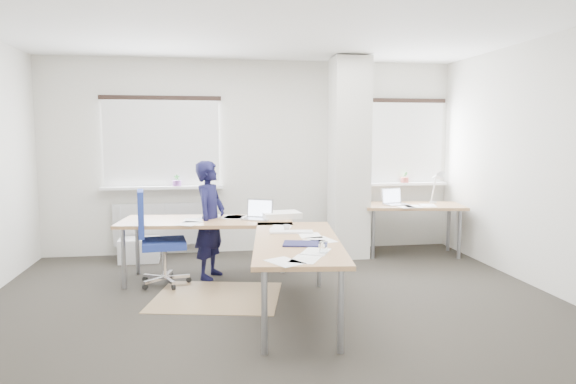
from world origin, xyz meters
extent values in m
plane|color=black|center=(0.00, 0.00, 0.00)|extent=(6.00, 6.00, 0.00)
cube|color=beige|center=(0.00, 2.50, 1.40)|extent=(6.00, 0.04, 2.80)
cube|color=beige|center=(0.00, -2.50, 1.40)|extent=(6.00, 0.04, 2.80)
cube|color=beige|center=(3.00, 0.00, 1.40)|extent=(0.04, 5.00, 2.80)
cube|color=white|center=(0.00, 0.00, 2.80)|extent=(6.00, 5.00, 0.04)
cube|color=beige|center=(1.30, 1.95, 1.39)|extent=(0.50, 0.50, 2.78)
cube|color=white|center=(-1.30, 2.47, 1.60)|extent=(1.60, 0.04, 1.20)
cube|color=white|center=(-1.30, 2.43, 1.60)|extent=(1.60, 0.02, 1.20)
cube|color=white|center=(-1.30, 2.40, 0.98)|extent=(1.70, 0.20, 0.04)
cube|color=white|center=(2.30, 2.47, 1.60)|extent=(1.20, 0.04, 1.20)
cube|color=white|center=(2.30, 2.43, 1.60)|extent=(1.20, 0.02, 1.20)
cube|color=white|center=(2.30, 2.40, 0.98)|extent=(1.30, 0.20, 0.04)
cube|color=silver|center=(-1.30, 2.42, 0.45)|extent=(1.40, 0.10, 0.60)
cylinder|color=#743D87|center=(-1.10, 2.38, 1.04)|extent=(0.12, 0.12, 0.08)
imported|color=#29672B|center=(-1.10, 2.38, 1.08)|extent=(0.09, 0.06, 0.17)
cylinder|color=#A2473E|center=(2.30, 2.38, 1.04)|extent=(0.12, 0.12, 0.08)
imported|color=#29672B|center=(2.30, 2.38, 1.08)|extent=(0.09, 0.07, 0.17)
cube|color=#8C704C|center=(-0.59, 0.33, 0.00)|extent=(1.51, 1.36, 0.01)
cube|color=white|center=(-1.61, 2.08, 0.16)|extent=(0.54, 0.39, 0.32)
cube|color=#9D6943|center=(-0.69, 1.00, 0.71)|extent=(2.08, 1.04, 0.04)
cube|color=#9D6943|center=(0.16, -0.31, 0.71)|extent=(1.04, 2.08, 0.04)
cylinder|color=gray|center=(-1.62, 0.81, 0.34)|extent=(0.05, 0.05, 0.69)
cylinder|color=gray|center=(-1.54, 1.41, 0.34)|extent=(0.05, 0.05, 0.69)
cylinder|color=gray|center=(0.24, 1.19, 0.34)|extent=(0.05, 0.05, 0.69)
cylinder|color=gray|center=(-0.25, -1.17, 0.34)|extent=(0.05, 0.05, 0.69)
cylinder|color=gray|center=(0.35, -1.24, 0.34)|extent=(0.05, 0.05, 0.69)
cylinder|color=gray|center=(0.57, 0.54, 0.34)|extent=(0.05, 0.05, 0.69)
cube|color=#B7B7BC|center=(-0.10, 0.92, 0.74)|extent=(0.40, 0.35, 0.01)
cube|color=#B7B7BC|center=(-0.05, 1.02, 0.85)|extent=(0.32, 0.18, 0.22)
cube|color=silver|center=(-0.05, 1.02, 0.85)|extent=(0.27, 0.15, 0.19)
cube|color=white|center=(0.16, 0.04, 0.74)|extent=(0.45, 0.19, 0.02)
cube|color=#16163D|center=(0.16, -0.53, 0.74)|extent=(0.37, 0.31, 0.01)
cube|color=white|center=(0.19, 1.01, 0.77)|extent=(0.49, 0.38, 0.07)
imported|color=white|center=(0.13, 0.15, 0.76)|extent=(0.08, 0.08, 0.07)
cylinder|color=silver|center=(0.29, -0.89, 0.78)|extent=(0.07, 0.07, 0.10)
cube|color=#9D6943|center=(2.23, 1.87, 0.71)|extent=(1.49, 0.92, 0.04)
cylinder|color=gray|center=(1.60, 1.72, 0.34)|extent=(0.05, 0.05, 0.69)
cylinder|color=gray|center=(2.78, 1.53, 0.34)|extent=(0.05, 0.05, 0.69)
cylinder|color=gray|center=(1.68, 2.22, 0.34)|extent=(0.05, 0.05, 0.69)
cylinder|color=gray|center=(2.86, 2.02, 0.34)|extent=(0.05, 0.05, 0.69)
cube|color=#B7B7BC|center=(1.98, 1.88, 0.74)|extent=(0.38, 0.31, 0.01)
cube|color=#B7B7BC|center=(1.95, 1.99, 0.85)|extent=(0.33, 0.13, 0.22)
cube|color=silver|center=(1.95, 1.99, 0.85)|extent=(0.29, 0.11, 0.19)
cylinder|color=silver|center=(2.59, 1.99, 0.74)|extent=(0.10, 0.10, 0.02)
cylinder|color=silver|center=(2.59, 1.99, 0.93)|extent=(0.02, 0.16, 0.38)
cylinder|color=silver|center=(2.59, 1.87, 1.15)|extent=(0.02, 0.29, 0.13)
cone|color=silver|center=(2.59, 1.73, 1.13)|extent=(0.14, 0.16, 0.17)
cube|color=navy|center=(-1.18, 0.89, 0.48)|extent=(0.54, 0.54, 0.08)
cube|color=navy|center=(-1.42, 0.87, 0.84)|extent=(0.11, 0.42, 0.53)
cylinder|color=silver|center=(-1.18, 0.89, 0.28)|extent=(0.06, 0.06, 0.36)
cylinder|color=black|center=(-0.91, 0.92, 0.04)|extent=(0.07, 0.04, 0.06)
cylinder|color=black|center=(-1.12, 1.16, 0.04)|extent=(0.04, 0.07, 0.06)
cylinder|color=black|center=(-1.42, 1.03, 0.04)|extent=(0.07, 0.06, 0.06)
cylinder|color=black|center=(-1.38, 0.71, 0.04)|extent=(0.07, 0.07, 0.06)
cylinder|color=black|center=(-1.06, 0.65, 0.04)|extent=(0.05, 0.07, 0.06)
imported|color=black|center=(-0.65, 1.13, 0.71)|extent=(0.52, 0.61, 1.42)
camera|label=1|loc=(-0.67, -5.03, 1.72)|focal=32.00mm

